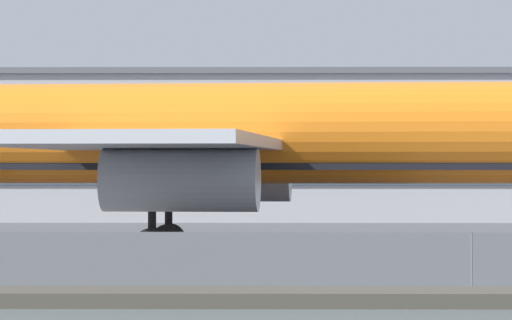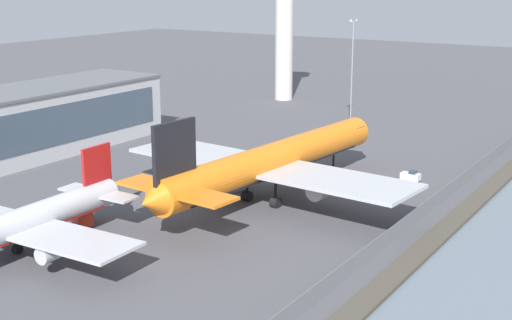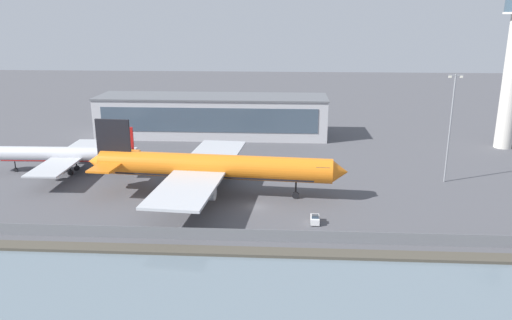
# 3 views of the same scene
# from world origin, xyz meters

# --- Properties ---
(ground_plane) EXTENTS (500.00, 500.00, 0.00)m
(ground_plane) POSITION_xyz_m (0.00, 0.00, 0.00)
(ground_plane) COLOR #4C4C51
(shoreline_seawall) EXTENTS (320.00, 3.00, 0.50)m
(shoreline_seawall) POSITION_xyz_m (0.00, -20.50, 0.25)
(shoreline_seawall) COLOR #474238
(shoreline_seawall) RESTS_ON ground
(perimeter_fence) EXTENTS (280.00, 0.10, 2.22)m
(perimeter_fence) POSITION_xyz_m (0.00, -16.00, 1.11)
(perimeter_fence) COLOR slate
(perimeter_fence) RESTS_ON ground
(cargo_jet_orange) EXTENTS (56.20, 48.58, 15.93)m
(cargo_jet_orange) POSITION_xyz_m (-10.32, 6.65, 6.08)
(cargo_jet_orange) COLOR orange
(cargo_jet_orange) RESTS_ON ground
(passenger_jet_silver) EXTENTS (38.91, 33.15, 11.53)m
(passenger_jet_silver) POSITION_xyz_m (-47.90, 20.03, 4.40)
(passenger_jet_silver) COLOR silver
(passenger_jet_silver) RESTS_ON ground
(baggage_tug) EXTENTS (1.68, 3.24, 1.80)m
(baggage_tug) POSITION_xyz_m (11.23, -7.76, 0.81)
(baggage_tug) COLOR white
(baggage_tug) RESTS_ON ground
(ops_van) EXTENTS (4.24, 5.59, 2.48)m
(ops_van) POSITION_xyz_m (-34.00, 23.37, 1.28)
(ops_van) COLOR red
(ops_van) RESTS_ON ground
(control_tower) EXTENTS (9.68, 9.68, 44.51)m
(control_tower) POSITION_xyz_m (68.74, 50.98, 25.00)
(control_tower) COLOR beige
(control_tower) RESTS_ON ground
(terminal_building) EXTENTS (71.99, 17.29, 12.76)m
(terminal_building) POSITION_xyz_m (-17.58, 60.81, 6.39)
(terminal_building) COLOR #B2B2B7
(terminal_building) RESTS_ON ground
(apron_light_mast_apron_west) EXTENTS (3.20, 0.40, 24.69)m
(apron_light_mast_apron_west) POSITION_xyz_m (42.43, 18.26, 13.66)
(apron_light_mast_apron_west) COLOR gray
(apron_light_mast_apron_west) RESTS_ON ground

